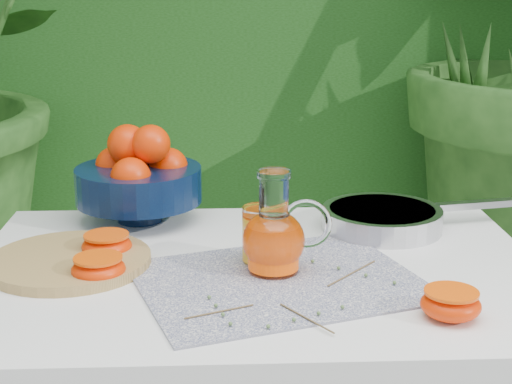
{
  "coord_description": "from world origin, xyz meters",
  "views": [
    {
      "loc": [
        0.0,
        -1.25,
        1.25
      ],
      "look_at": [
        0.06,
        0.04,
        0.88
      ],
      "focal_mm": 55.0,
      "sensor_mm": 36.0,
      "label": 1
    }
  ],
  "objects_px": {
    "white_table": "(257,310)",
    "juice_pitcher": "(275,237)",
    "fruit_bowl": "(139,177)",
    "saute_pan": "(384,218)",
    "cutting_board": "(70,261)"
  },
  "relations": [
    {
      "from": "juice_pitcher",
      "to": "saute_pan",
      "type": "xyz_separation_m",
      "value": [
        0.23,
        0.23,
        -0.04
      ]
    },
    {
      "from": "fruit_bowl",
      "to": "saute_pan",
      "type": "bearing_deg",
      "value": -9.6
    },
    {
      "from": "fruit_bowl",
      "to": "saute_pan",
      "type": "distance_m",
      "value": 0.5
    },
    {
      "from": "fruit_bowl",
      "to": "juice_pitcher",
      "type": "relative_size",
      "value": 1.63
    },
    {
      "from": "white_table",
      "to": "saute_pan",
      "type": "xyz_separation_m",
      "value": [
        0.26,
        0.19,
        0.11
      ]
    },
    {
      "from": "cutting_board",
      "to": "fruit_bowl",
      "type": "distance_m",
      "value": 0.29
    },
    {
      "from": "saute_pan",
      "to": "cutting_board",
      "type": "bearing_deg",
      "value": -163.31
    },
    {
      "from": "white_table",
      "to": "juice_pitcher",
      "type": "height_order",
      "value": "juice_pitcher"
    },
    {
      "from": "white_table",
      "to": "cutting_board",
      "type": "distance_m",
      "value": 0.34
    },
    {
      "from": "cutting_board",
      "to": "juice_pitcher",
      "type": "bearing_deg",
      "value": -7.9
    },
    {
      "from": "juice_pitcher",
      "to": "fruit_bowl",
      "type": "bearing_deg",
      "value": 129.82
    },
    {
      "from": "fruit_bowl",
      "to": "juice_pitcher",
      "type": "distance_m",
      "value": 0.4
    },
    {
      "from": "white_table",
      "to": "juice_pitcher",
      "type": "xyz_separation_m",
      "value": [
        0.03,
        -0.03,
        0.15
      ]
    },
    {
      "from": "white_table",
      "to": "juice_pitcher",
      "type": "distance_m",
      "value": 0.15
    },
    {
      "from": "fruit_bowl",
      "to": "white_table",
      "type": "bearing_deg",
      "value": -50.6
    }
  ]
}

